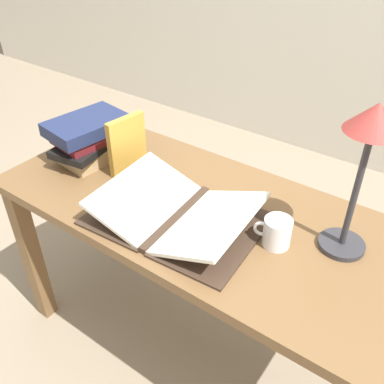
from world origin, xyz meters
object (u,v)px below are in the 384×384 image
at_px(open_book, 177,213).
at_px(book_stack_tall, 89,138).
at_px(reading_lamp, 369,144).
at_px(book_standing_upright, 127,145).
at_px(coffee_mug, 276,232).

distance_m(open_book, book_stack_tall, 0.50).
bearing_deg(reading_lamp, book_stack_tall, -175.45).
height_order(book_stack_tall, reading_lamp, reading_lamp).
distance_m(book_standing_upright, reading_lamp, 0.81).
bearing_deg(book_stack_tall, reading_lamp, 4.55).
bearing_deg(open_book, coffee_mug, 11.29).
xyz_separation_m(open_book, reading_lamp, (0.46, 0.18, 0.31)).
relative_size(book_stack_tall, book_standing_upright, 1.47).
height_order(open_book, book_standing_upright, book_standing_upright).
distance_m(book_stack_tall, coffee_mug, 0.79).
bearing_deg(book_standing_upright, reading_lamp, 11.65).
xyz_separation_m(reading_lamp, coffee_mug, (-0.16, -0.10, -0.29)).
relative_size(book_stack_tall, reading_lamp, 0.69).
relative_size(book_standing_upright, coffee_mug, 1.92).
xyz_separation_m(book_standing_upright, reading_lamp, (0.77, 0.05, 0.23)).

